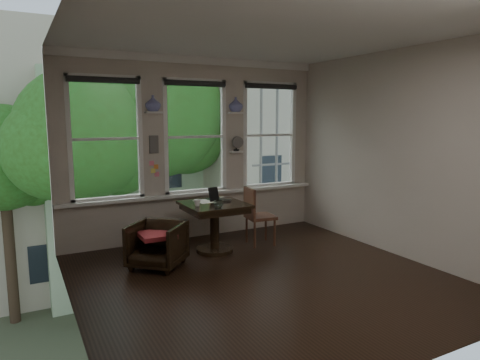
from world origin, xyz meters
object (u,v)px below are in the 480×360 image
armchair_left (157,245)px  laptop (219,201)px  table (215,227)px  side_chair_right (261,216)px  mug (197,203)px

armchair_left → laptop: (1.09, 0.34, 0.45)m
table → laptop: laptop is taller
side_chair_right → laptop: side_chair_right is taller
table → armchair_left: table is taller
laptop → mug: bearing=-125.5°
armchair_left → side_chair_right: bearing=51.4°
laptop → mug: 0.45m
table → laptop: 0.42m
table → side_chair_right: 0.81m
table → laptop: size_ratio=2.59×
armchair_left → table: bearing=57.8°
armchair_left → mug: 0.85m
armchair_left → mug: size_ratio=6.67×
armchair_left → laptop: bearing=60.4°
laptop → table: bearing=-110.3°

